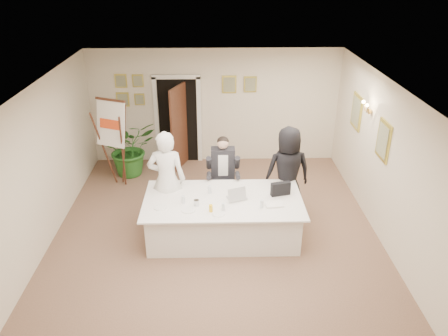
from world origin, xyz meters
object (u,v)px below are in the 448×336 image
laptop_bag (281,189)px  conference_table (223,217)px  potted_palm (130,148)px  standing_man (167,180)px  oj_glass (211,208)px  paper_stack (274,204)px  flip_chart (117,147)px  laptop (237,191)px  steel_jug (196,203)px  seated_man (223,172)px  standing_woman (288,172)px

laptop_bag → conference_table: bearing=173.2°
potted_palm → standing_man: bearing=-63.7°
potted_palm → oj_glass: (1.92, -3.06, 0.18)m
paper_stack → flip_chart: bearing=144.1°
conference_table → oj_glass: oj_glass is taller
laptop_bag → laptop: bearing=172.5°
laptop_bag → steel_jug: 1.55m
seated_man → laptop_bag: 1.44m
potted_palm → laptop: potted_palm is taller
steel_jug → conference_table: bearing=24.5°
potted_palm → laptop: 3.54m
paper_stack → oj_glass: (-1.10, -0.19, 0.05)m
laptop_bag → oj_glass: size_ratio=2.75×
seated_man → laptop_bag: seated_man is taller
standing_man → laptop: standing_man is taller
seated_man → laptop: 1.14m
conference_table → laptop_bag: size_ratio=7.93×
flip_chart → steel_jug: (1.82, -2.29, -0.09)m
flip_chart → steel_jug: flip_chart is taller
standing_man → potted_palm: (-1.10, 2.23, -0.30)m
standing_man → paper_stack: standing_man is taller
standing_woman → potted_palm: size_ratio=1.38×
conference_table → steel_jug: 0.67m
standing_woman → laptop_bag: (-0.23, -0.68, -0.01)m
oj_glass → paper_stack: bearing=9.8°
standing_woman → laptop: 1.29m
flip_chart → laptop: flip_chart is taller
oj_glass → steel_jug: bearing=140.9°
laptop_bag → steel_jug: size_ratio=3.25×
conference_table → standing_woman: bearing=32.7°
flip_chart → standing_woman: (3.56, -1.25, -0.01)m
oj_glass → steel_jug: (-0.25, 0.20, -0.01)m
potted_palm → paper_stack: (3.02, -2.87, 0.13)m
seated_man → standing_man: bearing=-133.6°
standing_woman → steel_jug: (-1.74, -1.03, -0.08)m
oj_glass → seated_man: bearing=81.3°
paper_stack → steel_jug: size_ratio=2.84×
potted_palm → oj_glass: potted_palm is taller
seated_man → standing_woman: size_ratio=0.84×
seated_man → potted_palm: (-2.15, 1.50, -0.10)m
seated_man → laptop: bearing=-66.6°
seated_man → potted_palm: 2.63m
seated_man → steel_jug: 1.44m
conference_table → laptop: (0.25, 0.04, 0.52)m
flip_chart → potted_palm: bearing=74.7°
standing_woman → paper_stack: 1.12m
flip_chart → oj_glass: (2.07, -2.49, -0.08)m
laptop → conference_table: bearing=169.9°
flip_chart → paper_stack: (3.17, -2.30, -0.13)m
conference_table → paper_stack: bearing=-14.4°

